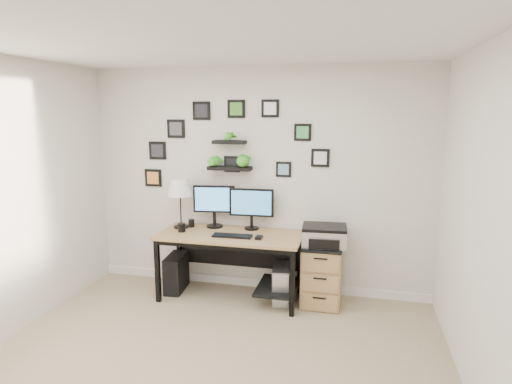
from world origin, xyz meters
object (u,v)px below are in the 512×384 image
(monitor_right, at_px, (251,205))
(table_lamp, at_px, (180,189))
(file_cabinet, at_px, (322,274))
(monitor_left, at_px, (214,203))
(printer, at_px, (324,236))
(mug, at_px, (182,228))
(desk, at_px, (234,244))
(pc_tower_black, at_px, (176,273))
(pc_tower_grey, at_px, (281,284))

(monitor_right, distance_m, table_lamp, 0.85)
(file_cabinet, bearing_deg, monitor_right, 169.98)
(monitor_right, xyz_separation_m, file_cabinet, (0.83, -0.15, -0.70))
(monitor_left, xyz_separation_m, printer, (1.29, -0.14, -0.26))
(file_cabinet, bearing_deg, table_lamp, 178.78)
(table_lamp, distance_m, mug, 0.46)
(desk, xyz_separation_m, pc_tower_black, (-0.72, 0.01, -0.41))
(file_cabinet, bearing_deg, monitor_left, 174.02)
(mug, relative_size, printer, 0.20)
(pc_tower_black, bearing_deg, mug, -39.89)
(desk, height_order, printer, printer)
(monitor_left, relative_size, pc_tower_grey, 1.15)
(monitor_right, bearing_deg, file_cabinet, -10.02)
(monitor_left, xyz_separation_m, file_cabinet, (1.28, -0.13, -0.71))
(pc_tower_black, distance_m, pc_tower_grey, 1.26)
(monitor_left, height_order, mug, monitor_left)
(monitor_left, relative_size, file_cabinet, 0.74)
(monitor_left, bearing_deg, printer, -6.39)
(table_lamp, height_order, mug, table_lamp)
(desk, height_order, pc_tower_grey, desk)
(monitor_right, relative_size, table_lamp, 0.89)
(monitor_right, height_order, printer, monitor_right)
(table_lamp, height_order, file_cabinet, table_lamp)
(desk, bearing_deg, printer, 2.72)
(pc_tower_grey, bearing_deg, file_cabinet, 9.03)
(desk, xyz_separation_m, monitor_left, (-0.29, 0.19, 0.42))
(desk, distance_m, table_lamp, 0.90)
(mug, bearing_deg, printer, 4.46)
(monitor_left, relative_size, mug, 5.17)
(pc_tower_grey, height_order, file_cabinet, file_cabinet)
(monitor_left, bearing_deg, monitor_right, 1.71)
(file_cabinet, distance_m, printer, 0.44)
(table_lamp, bearing_deg, desk, -7.91)
(table_lamp, bearing_deg, mug, -65.37)
(monitor_left, height_order, table_lamp, table_lamp)
(pc_tower_black, distance_m, printer, 1.81)
(desk, bearing_deg, pc_tower_grey, -1.32)
(mug, bearing_deg, monitor_right, 20.74)
(mug, height_order, pc_tower_grey, mug)
(printer, bearing_deg, monitor_left, 173.61)
(desk, bearing_deg, pc_tower_black, 179.20)
(pc_tower_grey, distance_m, file_cabinet, 0.47)
(monitor_left, bearing_deg, table_lamp, -165.43)
(desk, xyz_separation_m, printer, (1.00, 0.05, 0.15))
(pc_tower_black, distance_m, file_cabinet, 1.71)
(pc_tower_black, bearing_deg, desk, -6.09)
(file_cabinet, relative_size, printer, 1.37)
(table_lamp, relative_size, printer, 1.18)
(mug, relative_size, file_cabinet, 0.14)
(desk, xyz_separation_m, table_lamp, (-0.67, 0.09, 0.59))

